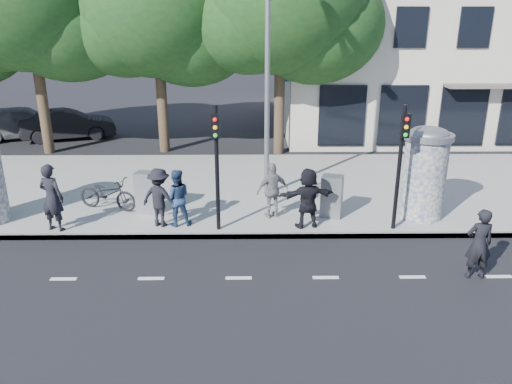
{
  "coord_description": "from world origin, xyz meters",
  "views": [
    {
      "loc": [
        0.29,
        -8.69,
        5.71
      ],
      "look_at": [
        0.42,
        3.5,
        1.35
      ],
      "focal_mm": 35.0,
      "sensor_mm": 36.0,
      "label": 1
    }
  ],
  "objects_px": {
    "street_lamp": "(268,47)",
    "ped_f": "(308,198)",
    "ped_c": "(177,198)",
    "man_road": "(479,244)",
    "traffic_pole_near": "(217,156)",
    "ad_column_right": "(425,171)",
    "ped_e": "(273,190)",
    "cabinet_right": "(332,196)",
    "car_mid": "(68,125)",
    "cabinet_left": "(147,193)",
    "traffic_pole_far": "(401,156)",
    "ped_b": "(52,198)",
    "ped_d": "(160,198)",
    "car_left": "(23,122)",
    "bicycle": "(107,194)"
  },
  "relations": [
    {
      "from": "street_lamp",
      "to": "ped_f",
      "type": "height_order",
      "value": "street_lamp"
    },
    {
      "from": "street_lamp",
      "to": "ped_c",
      "type": "xyz_separation_m",
      "value": [
        -2.55,
        -2.47,
        -3.84
      ]
    },
    {
      "from": "ped_f",
      "to": "man_road",
      "type": "bearing_deg",
      "value": 132.96
    },
    {
      "from": "ped_f",
      "to": "man_road",
      "type": "xyz_separation_m",
      "value": [
        3.57,
        -2.6,
        -0.15
      ]
    },
    {
      "from": "traffic_pole_near",
      "to": "man_road",
      "type": "height_order",
      "value": "traffic_pole_near"
    },
    {
      "from": "ad_column_right",
      "to": "ped_c",
      "type": "distance_m",
      "value": 7.0
    },
    {
      "from": "ped_e",
      "to": "cabinet_right",
      "type": "xyz_separation_m",
      "value": [
        1.71,
        0.03,
        -0.19
      ]
    },
    {
      "from": "ad_column_right",
      "to": "car_mid",
      "type": "distance_m",
      "value": 17.14
    },
    {
      "from": "ad_column_right",
      "to": "cabinet_left",
      "type": "height_order",
      "value": "ad_column_right"
    },
    {
      "from": "traffic_pole_far",
      "to": "ped_b",
      "type": "bearing_deg",
      "value": 179.65
    },
    {
      "from": "ped_b",
      "to": "cabinet_right",
      "type": "distance_m",
      "value": 7.71
    },
    {
      "from": "cabinet_left",
      "to": "car_mid",
      "type": "distance_m",
      "value": 11.46
    },
    {
      "from": "car_mid",
      "to": "ad_column_right",
      "type": "bearing_deg",
      "value": -145.25
    },
    {
      "from": "ped_d",
      "to": "ped_f",
      "type": "bearing_deg",
      "value": -162.01
    },
    {
      "from": "traffic_pole_far",
      "to": "car_left",
      "type": "height_order",
      "value": "traffic_pole_far"
    },
    {
      "from": "traffic_pole_far",
      "to": "car_mid",
      "type": "bearing_deg",
      "value": 138.45
    },
    {
      "from": "ped_d",
      "to": "car_mid",
      "type": "distance_m",
      "value": 12.57
    },
    {
      "from": "ped_e",
      "to": "bicycle",
      "type": "xyz_separation_m",
      "value": [
        -4.91,
        0.67,
        -0.32
      ]
    },
    {
      "from": "traffic_pole_far",
      "to": "ped_f",
      "type": "height_order",
      "value": "traffic_pole_far"
    },
    {
      "from": "man_road",
      "to": "cabinet_right",
      "type": "relative_size",
      "value": 1.36
    },
    {
      "from": "ad_column_right",
      "to": "ped_d",
      "type": "relative_size",
      "value": 1.61
    },
    {
      "from": "ad_column_right",
      "to": "cabinet_right",
      "type": "xyz_separation_m",
      "value": [
        -2.58,
        0.03,
        -0.77
      ]
    },
    {
      "from": "ped_c",
      "to": "cabinet_right",
      "type": "distance_m",
      "value": 4.41
    },
    {
      "from": "ped_d",
      "to": "ped_e",
      "type": "xyz_separation_m",
      "value": [
        3.12,
        0.58,
        -0.01
      ]
    },
    {
      "from": "cabinet_right",
      "to": "car_left",
      "type": "relative_size",
      "value": 0.26
    },
    {
      "from": "bicycle",
      "to": "car_left",
      "type": "distance_m",
      "value": 11.98
    },
    {
      "from": "ped_b",
      "to": "street_lamp",
      "type": "bearing_deg",
      "value": -137.44
    },
    {
      "from": "ped_c",
      "to": "car_mid",
      "type": "distance_m",
      "value": 12.77
    },
    {
      "from": "ad_column_right",
      "to": "ped_d",
      "type": "xyz_separation_m",
      "value": [
        -7.41,
        -0.58,
        -0.56
      ]
    },
    {
      "from": "ped_c",
      "to": "car_left",
      "type": "xyz_separation_m",
      "value": [
        -9.0,
        11.11,
        -0.16
      ]
    },
    {
      "from": "cabinet_right",
      "to": "ped_b",
      "type": "bearing_deg",
      "value": -155.08
    },
    {
      "from": "ad_column_right",
      "to": "traffic_pole_near",
      "type": "xyz_separation_m",
      "value": [
        -5.8,
        -0.91,
        0.69
      ]
    },
    {
      "from": "street_lamp",
      "to": "ped_e",
      "type": "bearing_deg",
      "value": -86.77
    },
    {
      "from": "ped_b",
      "to": "bicycle",
      "type": "bearing_deg",
      "value": -107.09
    },
    {
      "from": "bicycle",
      "to": "cabinet_right",
      "type": "distance_m",
      "value": 6.65
    },
    {
      "from": "ped_f",
      "to": "cabinet_left",
      "type": "bearing_deg",
      "value": -24.32
    },
    {
      "from": "traffic_pole_near",
      "to": "ad_column_right",
      "type": "bearing_deg",
      "value": 8.89
    },
    {
      "from": "ped_b",
      "to": "car_mid",
      "type": "distance_m",
      "value": 11.69
    },
    {
      "from": "street_lamp",
      "to": "car_mid",
      "type": "height_order",
      "value": "street_lamp"
    },
    {
      "from": "traffic_pole_far",
      "to": "street_lamp",
      "type": "distance_m",
      "value": 5.12
    },
    {
      "from": "traffic_pole_far",
      "to": "man_road",
      "type": "distance_m",
      "value": 3.03
    },
    {
      "from": "traffic_pole_near",
      "to": "ped_b",
      "type": "xyz_separation_m",
      "value": [
        -4.44,
        0.06,
        -1.15
      ]
    },
    {
      "from": "ped_f",
      "to": "cabinet_left",
      "type": "distance_m",
      "value": 4.73
    },
    {
      "from": "ped_c",
      "to": "car_left",
      "type": "relative_size",
      "value": 0.34
    },
    {
      "from": "traffic_pole_far",
      "to": "ped_b",
      "type": "xyz_separation_m",
      "value": [
        -9.24,
        0.06,
        -1.15
      ]
    },
    {
      "from": "ped_b",
      "to": "ped_f",
      "type": "distance_m",
      "value": 6.87
    },
    {
      "from": "ped_d",
      "to": "car_left",
      "type": "xyz_separation_m",
      "value": [
        -8.54,
        11.15,
        -0.18
      ]
    },
    {
      "from": "cabinet_left",
      "to": "bicycle",
      "type": "bearing_deg",
      "value": 179.63
    },
    {
      "from": "ped_c",
      "to": "bicycle",
      "type": "relative_size",
      "value": 0.85
    },
    {
      "from": "street_lamp",
      "to": "ped_c",
      "type": "bearing_deg",
      "value": -135.94
    }
  ]
}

